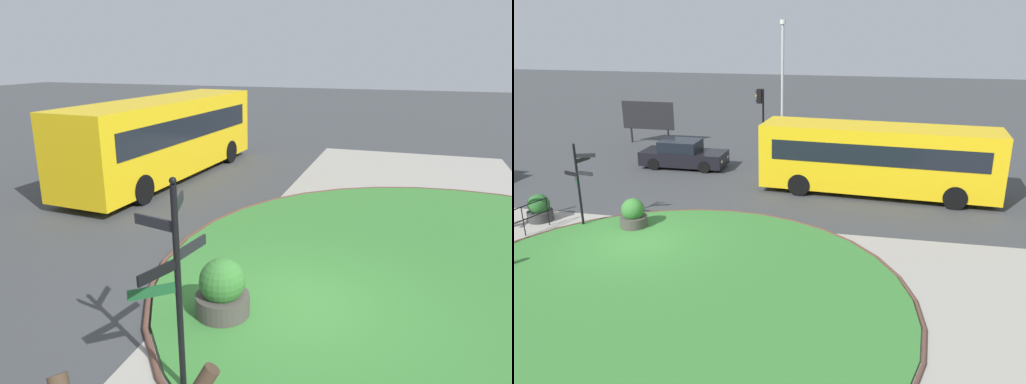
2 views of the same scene
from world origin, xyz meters
TOP-DOWN VIEW (x-y plane):
  - ground at (0.00, 0.00)m, footprint 120.00×120.00m
  - sidewalk_paving at (0.00, -1.86)m, footprint 32.00×8.28m
  - grass_island at (2.35, -3.52)m, footprint 14.10×14.10m
  - grass_kerb_ring at (2.35, -3.52)m, footprint 14.41×14.41m
  - signpost_directional at (-2.76, 1.14)m, footprint 1.34×0.82m
  - bus_yellow at (8.17, 7.32)m, footprint 10.54×3.20m
  - planter_kerbside at (-0.77, 1.28)m, footprint 1.01×1.01m

SIDE VIEW (x-z plane):
  - ground at x=0.00m, z-range 0.00..0.00m
  - sidewalk_paving at x=0.00m, z-range 0.00..0.02m
  - grass_island at x=2.35m, z-range 0.00..0.10m
  - grass_kerb_ring at x=2.35m, z-range 0.00..0.11m
  - planter_kerbside at x=-0.77m, z-range -0.06..1.14m
  - bus_yellow at x=8.17m, z-range 0.12..3.23m
  - signpost_directional at x=-2.76m, z-range 0.26..3.52m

